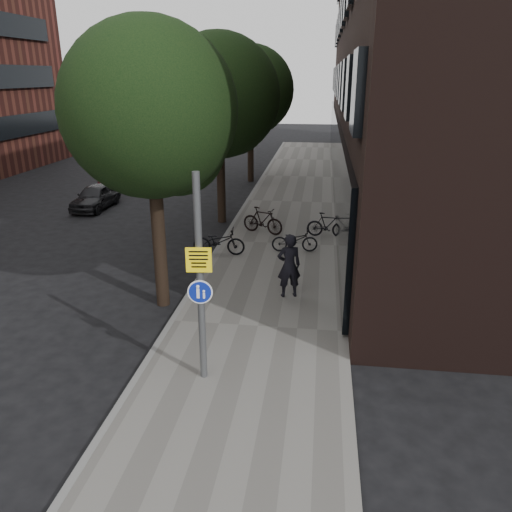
% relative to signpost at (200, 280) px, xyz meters
% --- Properties ---
extents(ground, '(120.00, 120.00, 0.00)m').
position_rel_signpost_xyz_m(ground, '(0.59, -0.96, -2.31)').
color(ground, black).
rests_on(ground, ground).
extents(sidewalk, '(4.50, 60.00, 0.12)m').
position_rel_signpost_xyz_m(sidewalk, '(0.84, 9.04, -2.25)').
color(sidewalk, slate).
rests_on(sidewalk, ground).
extents(curb_edge, '(0.15, 60.00, 0.13)m').
position_rel_signpost_xyz_m(curb_edge, '(-1.41, 9.04, -2.25)').
color(curb_edge, slate).
rests_on(curb_edge, ground).
extents(building_right_dark_brick, '(12.00, 40.00, 18.00)m').
position_rel_signpost_xyz_m(building_right_dark_brick, '(9.09, 21.04, 6.69)').
color(building_right_dark_brick, black).
rests_on(building_right_dark_brick, ground).
extents(street_tree_near, '(4.40, 4.40, 7.50)m').
position_rel_signpost_xyz_m(street_tree_near, '(-1.94, 3.68, 2.80)').
color(street_tree_near, black).
rests_on(street_tree_near, ground).
extents(street_tree_mid, '(5.00, 5.00, 7.80)m').
position_rel_signpost_xyz_m(street_tree_mid, '(-1.94, 12.18, 2.80)').
color(street_tree_mid, black).
rests_on(street_tree_mid, ground).
extents(street_tree_far, '(5.00, 5.00, 7.80)m').
position_rel_signpost_xyz_m(street_tree_far, '(-1.94, 21.18, 2.80)').
color(street_tree_far, black).
rests_on(street_tree_far, ground).
extents(signpost, '(0.50, 0.14, 4.34)m').
position_rel_signpost_xyz_m(signpost, '(0.00, 0.00, 0.00)').
color(signpost, '#595B5E').
rests_on(signpost, sidewalk).
extents(pedestrian, '(0.78, 0.63, 1.86)m').
position_rel_signpost_xyz_m(pedestrian, '(1.48, 4.29, -1.26)').
color(pedestrian, black).
rests_on(pedestrian, sidewalk).
extents(parked_bike_facade_near, '(1.69, 0.74, 0.86)m').
position_rel_signpost_xyz_m(parked_bike_facade_near, '(1.42, 8.17, -1.76)').
color(parked_bike_facade_near, black).
rests_on(parked_bike_facade_near, sidewalk).
extents(parked_bike_facade_far, '(1.66, 0.67, 0.97)m').
position_rel_signpost_xyz_m(parked_bike_facade_far, '(2.59, 10.04, -1.71)').
color(parked_bike_facade_far, black).
rests_on(parked_bike_facade_far, sidewalk).
extents(parked_bike_curb_near, '(1.86, 0.70, 0.97)m').
position_rel_signpost_xyz_m(parked_bike_curb_near, '(-1.21, 7.50, -1.71)').
color(parked_bike_curb_near, black).
rests_on(parked_bike_curb_near, sidewalk).
extents(parked_bike_curb_far, '(1.82, 1.12, 1.06)m').
position_rel_signpost_xyz_m(parked_bike_curb_far, '(0.03, 10.20, -1.66)').
color(parked_bike_curb_far, black).
rests_on(parked_bike_curb_far, sidewalk).
extents(parked_car_near, '(1.45, 3.45, 1.17)m').
position_rel_signpost_xyz_m(parked_car_near, '(-8.50, 13.51, -1.73)').
color(parked_car_near, black).
rests_on(parked_car_near, ground).
extents(parked_car_mid, '(1.32, 3.50, 1.14)m').
position_rel_signpost_xyz_m(parked_car_mid, '(-9.20, 18.37, -1.74)').
color(parked_car_mid, maroon).
rests_on(parked_car_mid, ground).
extents(parked_car_far, '(1.66, 3.74, 1.06)m').
position_rel_signpost_xyz_m(parked_car_far, '(-8.67, 26.39, -1.78)').
color(parked_car_far, '#1B1D31').
rests_on(parked_car_far, ground).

